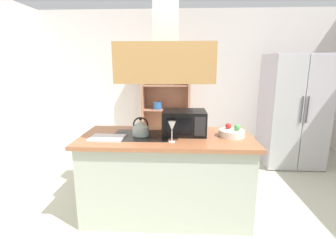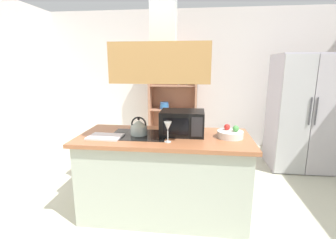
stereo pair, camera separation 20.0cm
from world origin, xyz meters
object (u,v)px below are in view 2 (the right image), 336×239
Objects in this scene: refrigerator at (302,112)px; kettle at (139,127)px; wine_glass_on_counter at (168,127)px; fruit_bowl at (230,134)px; dish_cabinet at (173,105)px; microwave at (182,123)px; cutting_board at (105,137)px.

refrigerator is 9.16× the size of kettle.
wine_glass_on_counter is at bearing -32.40° from kettle.
fruit_bowl is (0.96, 0.02, -0.04)m from kettle.
refrigerator is at bearing 49.77° from fruit_bowl.
kettle is at bearing -93.12° from dish_cabinet.
refrigerator is at bearing 39.37° from microwave.
kettle is 0.36m from cutting_board.
microwave reaches higher than wine_glass_on_counter.
microwave is at bearing 173.29° from fruit_bowl.
kettle reaches higher than fruit_bowl.
refrigerator reaches higher than cutting_board.
dish_cabinet is at bearing 158.09° from refrigerator.
cutting_board is 0.74× the size of microwave.
refrigerator is 6.75× the size of fruit_bowl.
kettle is (-2.26, -1.55, 0.08)m from refrigerator.
refrigerator is at bearing 42.59° from wine_glass_on_counter.
refrigerator is 2.29m from dish_cabinet.
kettle is (-0.13, -2.40, 0.13)m from dish_cabinet.
dish_cabinet is 9.71× the size of kettle.
microwave reaches higher than cutting_board.
dish_cabinet is 2.36m from microwave.
refrigerator reaches higher than kettle.
microwave is at bearing -140.63° from refrigerator.
refrigerator is at bearing -21.91° from dish_cabinet.
microwave is 0.32m from wine_glass_on_counter.
kettle is at bearing 22.61° from cutting_board.
fruit_bowl is (1.29, 0.15, 0.03)m from cutting_board.
kettle is at bearing -170.72° from microwave.
cutting_board is 1.29m from fruit_bowl.
dish_cabinet is 2.53m from fruit_bowl.
microwave is (-1.80, -1.47, 0.13)m from refrigerator.
cutting_board is 0.68m from wine_glass_on_counter.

